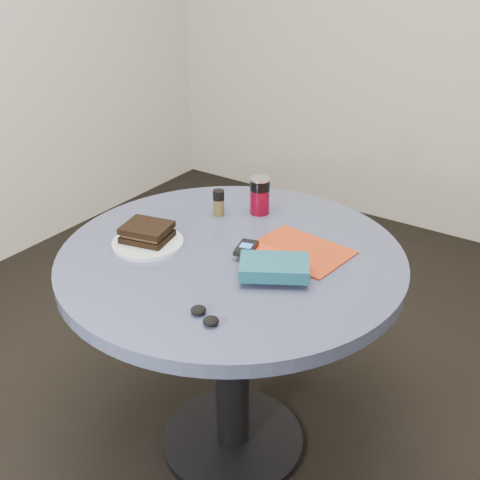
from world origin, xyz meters
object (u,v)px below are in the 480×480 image
Objects in this scene: soda_can at (260,196)px; magazine at (300,250)px; pepper_grinder at (219,203)px; novel at (274,267)px; table at (232,300)px; mp3_player at (246,248)px; red_book at (274,260)px; headphones at (205,316)px; plate at (148,243)px; sandwich at (147,232)px.

soda_can is 0.45× the size of magazine.
novel is at bearing -33.97° from pepper_grinder.
table is 10.39× the size of mp3_player.
pepper_grinder is 0.35m from magazine.
headphones is (0.00, -0.32, -0.00)m from red_book.
plate is 2.43× the size of pepper_grinder.
headphones is at bearing -69.64° from soda_can.
magazine is (0.16, 0.12, 0.17)m from table.
sandwich is 1.81× the size of pepper_grinder.
mp3_player is 0.33m from headphones.
magazine is (0.34, -0.07, -0.04)m from pepper_grinder.
novel is (0.18, -0.05, 0.20)m from table.
red_book is (0.36, 0.12, 0.00)m from plate.
plate is 0.38m from red_book.
sandwich is 1.62× the size of mp3_player.
plate is 1.34× the size of sandwich.
soda_can is 0.62m from headphones.
mp3_player is at bearing -129.67° from magazine.
plate is at bearing -111.88° from soda_can.
headphones is at bearing -66.01° from table.
novel is at bearing -52.14° from soda_can.
magazine is at bearing 36.73° from table.
red_book is (0.37, 0.11, -0.03)m from sandwich.
sandwich is (-0.24, -0.09, 0.20)m from table.
headphones is (0.22, -0.58, -0.05)m from soda_can.
soda_can reaches higher than table.
pepper_grinder is at bearing 134.04° from table.
plate is 1.72× the size of soda_can.
mp3_player is at bearing 21.83° from plate.
soda_can reaches higher than pepper_grinder.
soda_can is 0.14m from pepper_grinder.
soda_can is at bearing 153.52° from magazine.
red_book is at bearing 3.43° from mp3_player.
soda_can is 0.29m from magazine.
plate is at bearing -99.88° from pepper_grinder.
red_book is (0.13, 0.01, 0.17)m from table.
red_book reaches higher than table.
soda_can reaches higher than plate.
soda_can is (0.15, 0.38, 0.05)m from plate.
novel is (0.36, -0.24, -0.01)m from pepper_grinder.
red_book is 0.32m from headphones.
magazine is 1.48× the size of novel.
pepper_grinder is 0.85× the size of headphones.
red_book is (-0.03, -0.10, 0.01)m from magazine.
headphones reaches higher than red_book.
pepper_grinder reaches higher than red_book.
plate is at bearing -158.17° from mp3_player.
novel is 0.15m from mp3_player.
red_book is (0.31, -0.17, -0.03)m from pepper_grinder.
table is 0.30m from plate.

